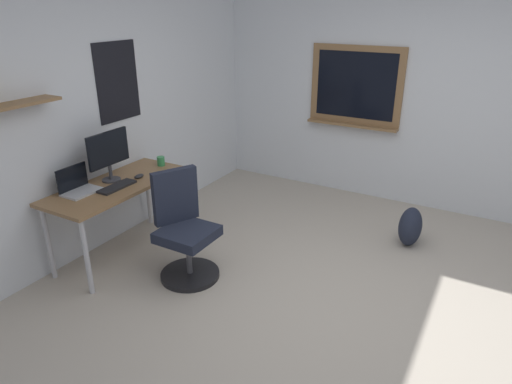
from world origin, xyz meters
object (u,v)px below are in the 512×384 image
Objects in this scene: desk at (118,192)px; office_chair at (184,233)px; coffee_mug at (161,161)px; computer_mouse at (139,176)px; backpack at (410,227)px; laptop at (78,186)px; monitor_primary at (109,153)px; keyboard at (117,187)px.

desk is 1.44× the size of office_chair.
office_chair is 0.99m from coffee_mug.
computer_mouse is 2.69m from backpack.
monitor_primary is at bearing -8.03° from laptop.
desk is 4.41× the size of laptop.
monitor_primary reaches higher than coffee_mug.
keyboard is 0.93× the size of backpack.
computer_mouse is at bearing 0.00° from keyboard.
laptop reaches higher than backpack.
keyboard is at bearing 125.13° from backpack.
keyboard is (-0.10, -0.17, -0.26)m from monitor_primary.
office_chair is at bearing -70.34° from laptop.
monitor_primary reaches higher than keyboard.
monitor_primary is 4.46× the size of computer_mouse.
computer_mouse is (0.52, -0.22, -0.04)m from laptop.
coffee_mug is 0.23× the size of backpack.
keyboard is at bearing 180.00° from computer_mouse.
coffee_mug is 2.58m from backpack.
monitor_primary is 1.17× the size of backpack.
laptop is 0.84× the size of keyboard.
laptop is at bearing 157.39° from computer_mouse.
monitor_primary is (0.03, 0.84, 0.59)m from office_chair.
coffee_mug reaches higher than desk.
desk is 13.15× the size of computer_mouse.
desk is at bearing -109.90° from monitor_primary.
office_chair is 2.57× the size of keyboard.
office_chair is at bearing -106.89° from computer_mouse.
monitor_primary reaches higher than laptop.
coffee_mug is at bearing -10.56° from laptop.
laptop is 3.15m from backpack.
laptop is 0.56m from computer_mouse.
keyboard is at bearing 96.55° from office_chair.
desk is 3.70× the size of keyboard.
laptop is at bearing 171.97° from monitor_primary.
computer_mouse is at bearing 120.13° from backpack.
keyboard reaches higher than desk.
laptop is 0.67× the size of monitor_primary.
desk is 2.84m from backpack.
monitor_primary is 0.33m from keyboard.
keyboard reaches higher than backpack.
office_chair reaches higher than keyboard.
laptop reaches higher than office_chair.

